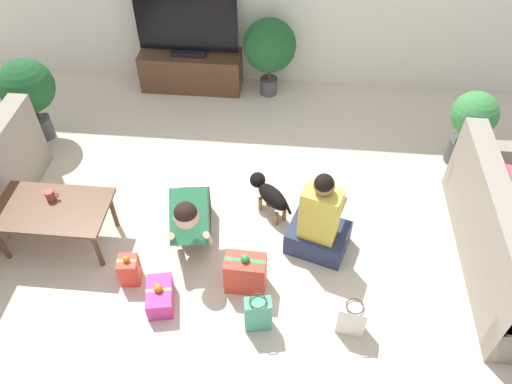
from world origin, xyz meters
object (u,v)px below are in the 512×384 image
(tv_console, at_px, (191,70))
(gift_box_a, at_px, (160,296))
(gift_bag_a, at_px, (352,318))
(gift_box_b, at_px, (245,273))
(potted_plant_back_right, at_px, (269,47))
(person_sitting, at_px, (319,224))
(potted_plant_corner_left, at_px, (28,89))
(coffee_table, at_px, (52,212))
(person_kneeling, at_px, (191,216))
(tv, at_px, (187,27))
(potted_plant_corner_right, at_px, (472,122))
(dog, at_px, (269,193))
(mug, at_px, (50,195))
(gift_bag_b, at_px, (258,314))
(gift_box_c, at_px, (129,270))

(tv_console, bearing_deg, gift_box_a, -84.50)
(gift_bag_a, bearing_deg, gift_box_b, 159.12)
(potted_plant_back_right, height_order, gift_bag_a, potted_plant_back_right)
(tv_console, relative_size, gift_bag_a, 3.54)
(person_sitting, bearing_deg, potted_plant_corner_left, -5.73)
(coffee_table, relative_size, person_kneeling, 1.22)
(tv_console, relative_size, tv, 1.04)
(person_sitting, distance_m, gift_box_a, 1.47)
(potted_plant_corner_right, height_order, dog, potted_plant_corner_right)
(dog, xyz_separation_m, gift_box_a, (-0.81, -1.10, -0.15))
(gift_box_b, height_order, gift_bag_a, gift_box_b)
(coffee_table, bearing_deg, potted_plant_corner_right, 20.91)
(tv, xyz_separation_m, potted_plant_corner_left, (-1.49, -1.12, -0.18))
(dog, bearing_deg, tv, -104.47)
(gift_box_a, distance_m, mug, 1.32)
(person_kneeling, bearing_deg, potted_plant_corner_left, 137.96)
(coffee_table, distance_m, gift_bag_b, 1.99)
(tv, xyz_separation_m, dog, (1.11, -2.02, -0.57))
(gift_box_a, distance_m, gift_bag_b, 0.83)
(gift_box_c, distance_m, gift_bag_b, 1.17)
(potted_plant_corner_left, relative_size, gift_bag_b, 2.61)
(coffee_table, relative_size, gift_box_c, 3.02)
(tv, bearing_deg, gift_box_b, -71.26)
(coffee_table, xyz_separation_m, gift_box_c, (0.73, -0.36, -0.26))
(person_sitting, relative_size, gift_box_c, 2.92)
(tv_console, distance_m, person_sitting, 2.90)
(potted_plant_corner_left, relative_size, dog, 2.13)
(potted_plant_corner_left, bearing_deg, potted_plant_back_right, 23.68)
(gift_box_b, bearing_deg, coffee_table, 169.15)
(gift_box_a, xyz_separation_m, gift_box_c, (-0.31, 0.20, 0.04))
(tv, distance_m, gift_bag_a, 3.77)
(gift_box_b, relative_size, gift_bag_b, 1.15)
(person_kneeling, relative_size, gift_box_c, 2.48)
(potted_plant_corner_right, xyz_separation_m, dog, (-1.97, -0.92, -0.28))
(person_kneeling, relative_size, gift_bag_a, 2.32)
(gift_bag_b, height_order, mug, mug)
(potted_plant_back_right, bearing_deg, gift_box_b, -89.65)
(person_sitting, bearing_deg, gift_bag_a, 126.24)
(mug, bearing_deg, person_sitting, 0.58)
(potted_plant_back_right, height_order, mug, potted_plant_back_right)
(gift_box_c, height_order, gift_bag_b, gift_bag_b)
(potted_plant_corner_left, xyz_separation_m, person_sitting, (3.06, -1.31, -0.30))
(gift_box_a, relative_size, mug, 3.03)
(gift_box_c, bearing_deg, tv_console, 89.92)
(potted_plant_corner_right, bearing_deg, tv, 160.24)
(tv, xyz_separation_m, gift_bag_b, (1.12, -3.26, -0.64))
(gift_box_a, height_order, gift_box_b, gift_box_b)
(coffee_table, bearing_deg, gift_bag_a, -14.33)
(potted_plant_back_right, relative_size, dog, 2.15)
(dog, height_order, gift_bag_a, dog)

